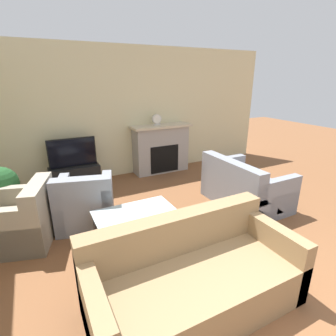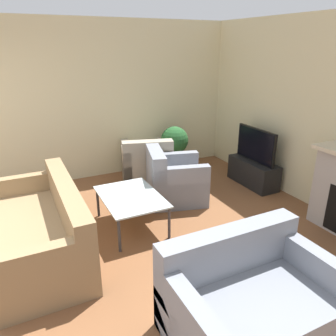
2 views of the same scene
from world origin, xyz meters
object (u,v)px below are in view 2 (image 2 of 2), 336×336
Objects in this scene: couch_sectional at (43,232)px; armchair_by_window at (146,165)px; armchair_accent at (174,182)px; tv at (256,145)px; potted_plant at (175,144)px; couch_loveseat at (249,303)px; coffee_table at (131,199)px.

couch_sectional and armchair_by_window have the same top height.
armchair_accent is at bearing 112.27° from armchair_by_window.
armchair_by_window is at bearing -120.94° from tv.
potted_plant is at bearing -140.50° from tv.
armchair_by_window is at bearing -74.13° from potted_plant.
couch_sectional is 1.94× the size of armchair_accent.
armchair_by_window is (-0.95, -1.59, -0.41)m from tv.
couch_sectional is 2.40m from armchair_by_window.
tv is 1.55m from armchair_accent.
potted_plant is at bearing -147.86° from armchair_by_window.
armchair_accent is (-0.60, 1.98, 0.01)m from couch_sectional.
coffee_table is (-2.03, -0.29, 0.12)m from couch_loveseat.
potted_plant reaches higher than couch_loveseat.
potted_plant is at bearing 123.26° from couch_sectional.
couch_loveseat and armchair_by_window have the same top height.
armchair_by_window is at bearing 81.70° from couch_loveseat.
armchair_accent is 1.23m from potted_plant.
couch_loveseat is 3.43m from armchair_by_window.
tv is at bearing 39.50° from potted_plant.
tv is 2.42m from coffee_table.
potted_plant is (-1.14, -0.94, -0.16)m from tv.
couch_sectional is at bearing 126.22° from couch_loveseat.
armchair_accent is 1.16× the size of potted_plant.
armchair_accent is at bearing -27.66° from potted_plant.
coffee_table is at bearing 96.49° from couch_sectional.
couch_loveseat is 2.06m from coffee_table.
couch_sectional and armchair_accent have the same top height.
armchair_accent is at bearing 106.87° from couch_sectional.
tv is at bearing 99.66° from coffee_table.
armchair_by_window is (-1.48, 1.89, 0.01)m from couch_sectional.
couch_sectional is (0.53, -3.48, -0.42)m from tv.
couch_sectional reaches higher than coffee_table.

